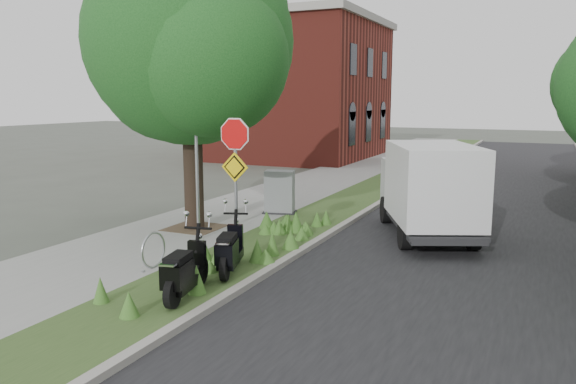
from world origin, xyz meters
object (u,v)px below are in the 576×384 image
Objects in this scene: sign_assembly at (235,160)px; utility_cabinet at (280,193)px; scooter_far at (229,254)px; box_truck at (429,186)px; scooter_near at (183,276)px.

sign_assembly is 5.47m from utility_cabinet.
utility_cabinet reaches higher than scooter_far.
utility_cabinet is at bearing 171.23° from box_truck.
sign_assembly reaches higher than scooter_near.
scooter_near is (0.35, -2.47, -1.79)m from sign_assembly.
scooter_far is 6.03m from box_truck.
sign_assembly is at bearing -126.84° from box_truck.
sign_assembly is at bearing 111.30° from scooter_far.
scooter_far is (-0.01, 1.58, -0.01)m from scooter_near.
scooter_far is at bearing -68.70° from sign_assembly.
utility_cabinet is (-1.40, 5.05, -1.58)m from sign_assembly.
scooter_near is 7.43m from box_truck.
scooter_far is 1.31× the size of utility_cabinet.
scooter_far is 6.19m from utility_cabinet.
scooter_near is 1.58m from scooter_far.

